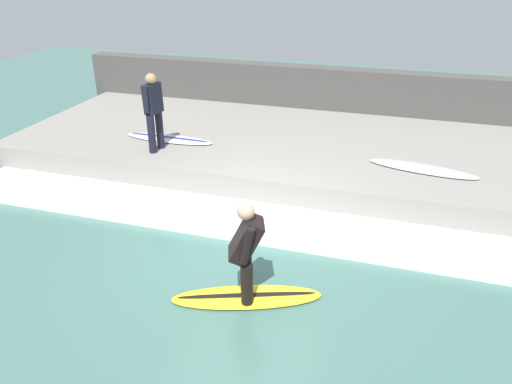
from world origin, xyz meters
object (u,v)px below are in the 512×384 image
surfboard_riding (247,297)px  surfboard_spare (423,169)px  surfer_riding (246,247)px  surfer_waiting_near (153,108)px  surfboard_waiting_near (169,139)px

surfboard_riding → surfboard_spare: (3.76, -2.13, 0.55)m
surfer_riding → surfer_waiting_near: surfer_waiting_near is taller
surfer_waiting_near → surfboard_spare: size_ratio=0.77×
surfboard_waiting_near → surfboard_spare: surfboard_waiting_near is taller
surfboard_waiting_near → surfboard_spare: size_ratio=0.98×
surfer_riding → surfer_waiting_near: (3.28, 2.92, 0.60)m
surfboard_riding → surfer_riding: size_ratio=1.49×
surfer_riding → surfboard_waiting_near: 4.87m
surfer_waiting_near → surfboard_waiting_near: bearing=2.9°
surfer_riding → surfboard_waiting_near: size_ratio=0.70×
surfer_riding → surfboard_waiting_near: surfer_riding is taller
surfer_waiting_near → surfboard_waiting_near: 1.02m
surfboard_riding → surfer_riding: 0.78m
surfer_riding → surfboard_spare: 4.33m
surfboard_waiting_near → surfboard_spare: 5.08m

